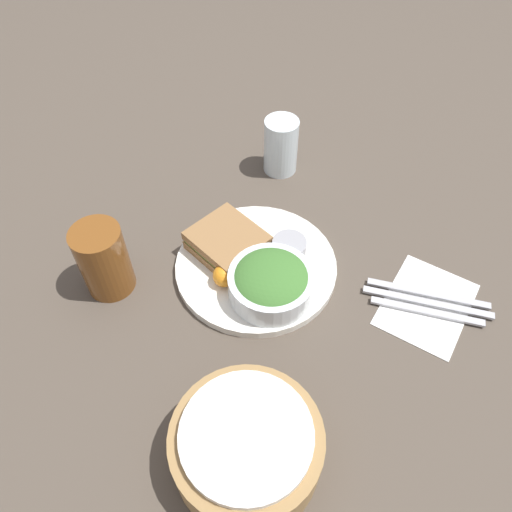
% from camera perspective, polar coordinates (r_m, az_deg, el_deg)
% --- Properties ---
extents(ground_plane, '(4.00, 4.00, 0.00)m').
position_cam_1_polar(ground_plane, '(0.86, 0.00, -1.48)').
color(ground_plane, '#4C4238').
extents(plate, '(0.28, 0.28, 0.02)m').
position_cam_1_polar(plate, '(0.86, 0.00, -1.17)').
color(plate, white).
rests_on(plate, ground_plane).
extents(sandwich, '(0.14, 0.13, 0.04)m').
position_cam_1_polar(sandwich, '(0.86, -3.30, 1.55)').
color(sandwich, olive).
rests_on(sandwich, plate).
extents(salad_bowl, '(0.14, 0.14, 0.06)m').
position_cam_1_polar(salad_bowl, '(0.79, 1.72, -2.98)').
color(salad_bowl, white).
rests_on(salad_bowl, plate).
extents(dressing_cup, '(0.06, 0.06, 0.03)m').
position_cam_1_polar(dressing_cup, '(0.85, 3.79, 0.85)').
color(dressing_cup, '#99999E').
rests_on(dressing_cup, plate).
extents(orange_wedge, '(0.04, 0.04, 0.04)m').
position_cam_1_polar(orange_wedge, '(0.81, -3.67, -2.26)').
color(orange_wedge, orange).
rests_on(orange_wedge, plate).
extents(drink_glass, '(0.08, 0.08, 0.13)m').
position_cam_1_polar(drink_glass, '(0.83, -17.02, -0.44)').
color(drink_glass, brown).
rests_on(drink_glass, ground_plane).
extents(bread_basket, '(0.19, 0.19, 0.09)m').
position_cam_1_polar(bread_basket, '(0.67, -1.07, -20.89)').
color(bread_basket, '#997547').
rests_on(bread_basket, ground_plane).
extents(napkin, '(0.13, 0.17, 0.00)m').
position_cam_1_polar(napkin, '(0.86, 18.93, -5.21)').
color(napkin, white).
rests_on(napkin, ground_plane).
extents(fork, '(0.19, 0.07, 0.01)m').
position_cam_1_polar(fork, '(0.87, 19.05, -4.09)').
color(fork, '#B2B2B7').
rests_on(fork, napkin).
extents(knife, '(0.20, 0.07, 0.01)m').
position_cam_1_polar(knife, '(0.86, 19.00, -5.05)').
color(knife, '#B2B2B7').
rests_on(knife, napkin).
extents(spoon, '(0.17, 0.06, 0.01)m').
position_cam_1_polar(spoon, '(0.85, 18.95, -6.02)').
color(spoon, '#B2B2B7').
rests_on(spoon, napkin).
extents(water_glass, '(0.07, 0.07, 0.11)m').
position_cam_1_polar(water_glass, '(1.01, 2.85, 12.45)').
color(water_glass, silver).
rests_on(water_glass, ground_plane).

